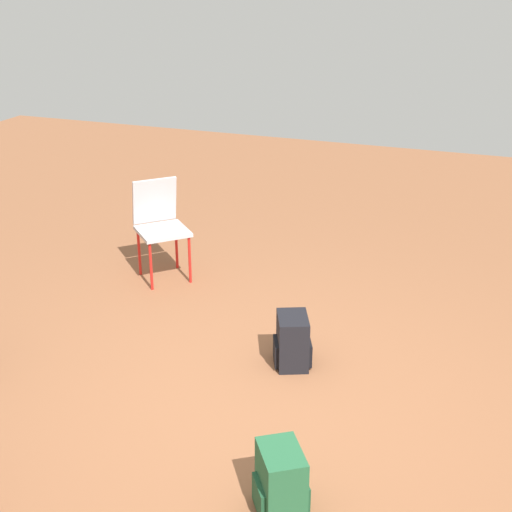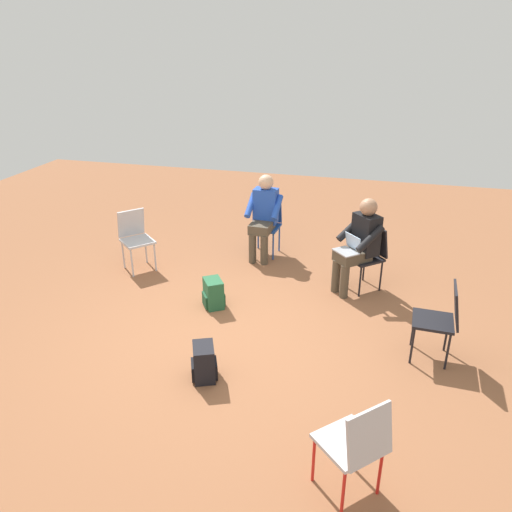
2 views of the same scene
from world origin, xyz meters
name	(u,v)px [view 2 (image 2 of 2)]	position (x,y,z in m)	size (l,w,h in m)	color
ground_plane	(228,337)	(0.00, 0.00, 0.00)	(14.00, 14.00, 0.00)	brown
chair_north	(441,317)	(-0.17, 2.20, 0.50)	(0.42, 0.46, 0.85)	black
chair_southwest	(135,236)	(-1.40, -1.80, 0.50)	(0.58, 0.59, 0.85)	#B7B7BC
chair_northwest	(369,253)	(-1.61, 1.41, 0.50)	(0.58, 0.59, 0.85)	black
chair_northeast	(356,443)	(1.75, 1.50, 0.50)	(0.58, 0.58, 0.85)	#B7B7BC
chair_west	(267,222)	(-2.41, -0.13, 0.50)	(0.46, 0.42, 0.85)	#1E4799
person_with_laptop	(359,241)	(-1.50, 1.28, 0.69)	(0.63, 0.64, 1.24)	#4C4233
person_in_blue	(264,213)	(-2.24, -0.14, 0.69)	(0.54, 0.51, 1.24)	#4C4233
backpack_near_laptop_user	(214,295)	(-0.62, -0.38, 0.16)	(0.34, 0.32, 0.36)	#235B38
backpack_by_empty_chair	(204,364)	(0.73, -0.01, 0.16)	(0.34, 0.31, 0.36)	black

